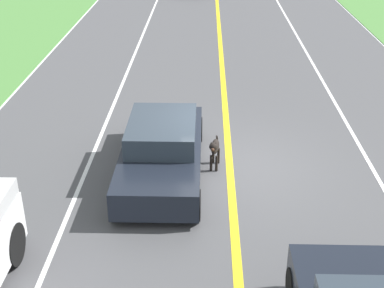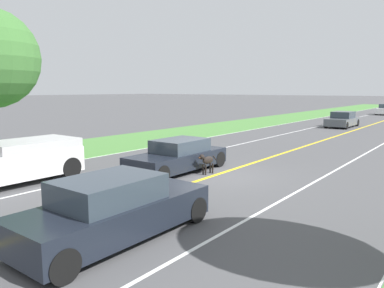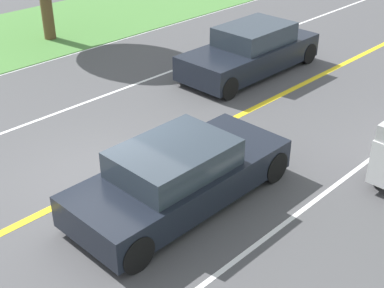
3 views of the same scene
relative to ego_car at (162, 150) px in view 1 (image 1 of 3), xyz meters
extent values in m
plane|color=#4C4C4F|center=(-1.63, -0.38, -0.62)|extent=(400.00, 400.00, 0.00)
cube|color=yellow|center=(-1.63, -0.38, -0.62)|extent=(0.18, 160.00, 0.01)
cube|color=white|center=(1.87, -0.38, -0.62)|extent=(0.10, 160.00, 0.01)
cube|color=white|center=(-5.13, -0.38, -0.62)|extent=(0.10, 160.00, 0.01)
cube|color=black|center=(0.00, 0.04, -0.13)|extent=(1.82, 4.60, 0.62)
cube|color=#2D3842|center=(0.00, -0.14, 0.44)|extent=(1.57, 2.21, 0.52)
cylinder|color=black|center=(0.82, 1.91, -0.29)|extent=(0.22, 0.67, 0.67)
cylinder|color=black|center=(0.82, -1.82, -0.29)|extent=(0.22, 0.67, 0.67)
cylinder|color=black|center=(-0.82, 1.91, -0.29)|extent=(0.22, 0.67, 0.67)
cylinder|color=black|center=(-0.82, -1.82, -0.29)|extent=(0.22, 0.67, 0.67)
ellipsoid|color=black|center=(-1.26, -0.36, -0.07)|extent=(0.27, 0.61, 0.30)
cylinder|color=black|center=(-1.16, -0.16, -0.42)|extent=(0.06, 0.06, 0.41)
cylinder|color=black|center=(-1.22, -0.57, -0.42)|extent=(0.06, 0.06, 0.41)
cylinder|color=black|center=(-1.30, -0.14, -0.42)|extent=(0.06, 0.06, 0.41)
cylinder|color=black|center=(-1.35, -0.55, -0.42)|extent=(0.06, 0.06, 0.41)
cylinder|color=black|center=(-1.22, -0.11, 0.05)|extent=(0.14, 0.18, 0.16)
sphere|color=black|center=(-1.21, 0.00, 0.11)|extent=(0.23, 0.23, 0.20)
ellipsoid|color=#331E14|center=(-1.19, 0.13, 0.09)|extent=(0.10, 0.11, 0.08)
cone|color=black|center=(-1.16, -0.02, 0.18)|extent=(0.07, 0.07, 0.09)
cone|color=black|center=(-1.27, -0.01, 0.18)|extent=(0.07, 0.07, 0.09)
cylinder|color=black|center=(-1.31, -0.74, -0.02)|extent=(0.07, 0.22, 0.22)
cylinder|color=black|center=(2.48, 3.41, -0.22)|extent=(0.22, 0.80, 0.80)
cylinder|color=black|center=(-2.52, 4.33, -0.30)|extent=(0.22, 0.65, 0.65)
camera|label=1|loc=(-1.00, 11.20, 5.74)|focal=50.00mm
camera|label=2|loc=(-9.67, 11.67, 2.73)|focal=35.00mm
camera|label=3|loc=(6.15, -5.96, 5.51)|focal=50.00mm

